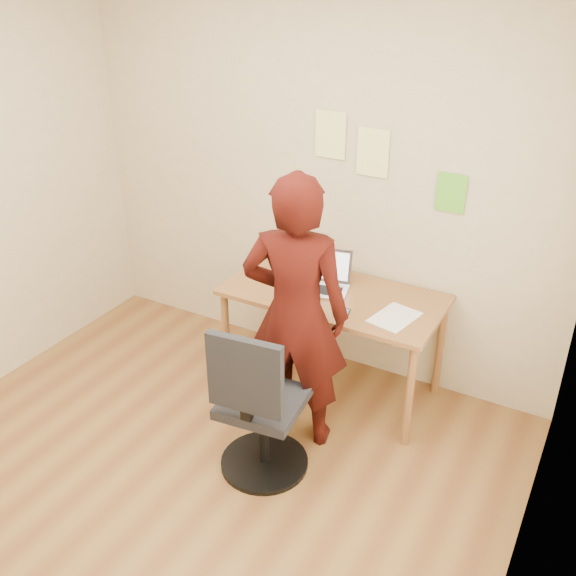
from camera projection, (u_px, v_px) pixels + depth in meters
The scene contains 10 objects.
room at pixel (140, 283), 2.91m from camera, with size 3.58×3.58×2.78m.
desk at pixel (333, 305), 4.16m from camera, with size 1.40×0.70×0.74m.
laptop at pixel (324, 281), 4.16m from camera, with size 0.38×0.35×0.23m.
paper_sheet at pixel (395, 317), 3.85m from camera, with size 0.22×0.31×0.00m, color white.
phone at pixel (345, 313), 3.88m from camera, with size 0.08×0.12×0.01m.
wall_note_left at pixel (330, 135), 4.07m from camera, with size 0.21×0.00×0.30m, color #FEFA98.
wall_note_mid at pixel (373, 153), 3.97m from camera, with size 0.21×0.00×0.30m, color #FEFA98.
wall_note_right at pixel (451, 193), 3.83m from camera, with size 0.18×0.00×0.24m, color #5DC22B.
office_chair at pixel (258, 413), 3.54m from camera, with size 0.52×0.52×0.99m.
person at pixel (296, 315), 3.65m from camera, with size 0.62×0.41×1.70m, color #330B07.
Camera 1 is at (1.85, -1.93, 2.69)m, focal length 40.00 mm.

